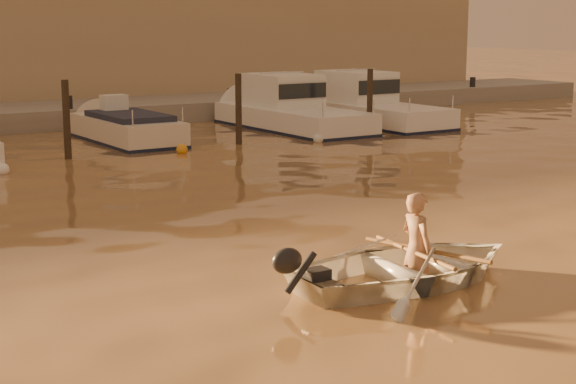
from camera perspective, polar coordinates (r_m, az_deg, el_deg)
ground_plane at (r=11.44m, az=10.42°, el=-6.68°), size 160.00×160.00×0.00m
dinghy at (r=11.88m, az=7.90°, el=-4.78°), size 3.46×2.53×0.70m
person at (r=11.88m, az=8.31°, el=-3.63°), size 0.38×0.57×1.52m
outboard_motor at (r=11.02m, az=1.78°, el=-5.66°), size 0.91×0.43×0.70m
oar_port at (r=11.99m, az=8.86°, el=-3.72°), size 0.42×2.08×0.13m
oar_starboard at (r=11.86m, az=8.11°, el=-3.86°), size 0.50×2.07×0.13m
moored_boat_3 at (r=26.04m, az=-10.37°, el=3.70°), size 1.83×5.36×0.95m
moored_boat_4 at (r=28.67m, az=0.29°, el=5.34°), size 2.32×7.14×1.75m
moored_boat_5 at (r=30.45m, az=5.17°, el=5.62°), size 2.24×7.52×1.75m
piling_2 at (r=23.04m, az=-14.11°, el=4.32°), size 0.18×0.18×2.20m
piling_3 at (r=25.08m, az=-3.21°, el=5.15°), size 0.18×0.18×2.20m
piling_4 at (r=27.70m, az=5.30°, el=5.66°), size 0.18×0.18×2.20m
fender_c at (r=21.24m, az=-17.95°, el=1.39°), size 0.30×0.30×0.30m
fender_d at (r=23.57m, az=-6.87°, el=2.75°), size 0.30×0.30×0.30m
fender_e at (r=25.57m, az=1.97°, el=3.46°), size 0.30×0.30×0.30m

